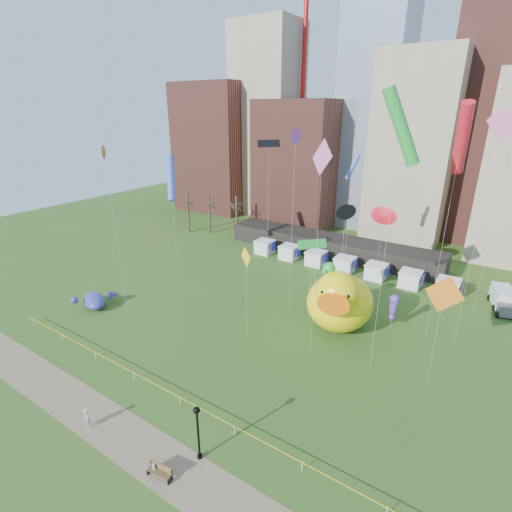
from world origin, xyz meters
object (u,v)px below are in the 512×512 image
Objects in this scene: seahorse_green at (329,277)px; seahorse_purple at (393,305)px; park_bench at (160,471)px; box_truck at (503,299)px; woman at (87,419)px; toddler at (154,469)px; small_duck at (354,311)px; whale_inflatable at (96,300)px; lamppost at (198,427)px; big_duck at (339,300)px.

seahorse_green is 1.60× the size of seahorse_purple.
box_truck is at bearing 57.87° from park_bench.
woman is 1.93× the size of toddler.
small_duck reaches higher than whale_inflatable.
whale_inflatable is 2.96× the size of park_bench.
seahorse_green reaches higher than woman.
park_bench is at bearing 15.80° from woman.
whale_inflatable is at bearing 159.19° from lamppost.
seahorse_green is at bearing 102.57° from toddler.
seahorse_green is (-2.22, 1.84, 1.69)m from big_duck.
box_truck is (15.94, 16.43, -2.42)m from big_duck.
seahorse_green reaches higher than box_truck.
park_bench is (-8.06, -28.60, -2.67)m from seahorse_purple.
park_bench is 3.87m from lamppost.
whale_inflatable is at bearing -169.40° from big_duck.
seahorse_purple reaches higher than woman.
big_duck reaches higher than seahorse_purple.
box_truck is at bearing 47.07° from seahorse_green.
park_bench is at bearing -128.66° from box_truck.
park_bench is 2.23× the size of toddler.
big_duck is 2.51× the size of small_duck.
woman reaches higher than park_bench.
lamppost reaches higher than woman.
box_truck is at bearing 57.01° from whale_inflatable.
seahorse_green is 4.35× the size of woman.
big_duck reaches higher than toddler.
small_duck is 30.29m from woman.
toddler is at bearing -178.12° from park_bench.
small_duck is 0.99× the size of seahorse_purple.
seahorse_green is at bearing 87.34° from woman.
lamppost reaches higher than box_truck.
seahorse_green reaches higher than seahorse_purple.
big_duck is at bearing -31.41° from seahorse_green.
lamppost is at bearing -93.37° from small_duck.
big_duck is 25.90m from toddler.
lamppost is (1.27, 2.71, 2.45)m from park_bench.
woman is at bearing -143.17° from seahorse_purple.
seahorse_green reaches higher than park_bench.
small_duck reaches higher than park_bench.
whale_inflatable is 3.42× the size of woman.
big_duck is 25.75m from park_bench.
woman is (-26.95, -41.92, -0.43)m from box_truck.
small_duck is 0.79× the size of whale_inflatable.
lamppost is (26.93, -10.23, 2.04)m from whale_inflatable.
whale_inflatable is 0.91× the size of box_truck.
seahorse_green is at bearing 91.72° from lamppost.
lamppost is 5.59× the size of toddler.
park_bench is (25.65, -12.94, -0.41)m from whale_inflatable.
woman is at bearing 172.57° from park_bench.
seahorse_purple is at bearing 18.02° from big_duck.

